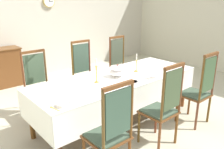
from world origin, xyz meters
The scene contains 19 objects.
ground centered at (0.00, 0.00, -0.02)m, with size 8.23×5.99×0.04m, color beige.
back_wall centered at (0.00, 3.03, 1.53)m, with size 8.23×0.08×3.05m, color beige.
dining_table centered at (0.00, -0.26, 0.71)m, with size 2.82×1.02×0.78m.
tablecloth centered at (0.00, -0.26, 0.67)m, with size 2.84×1.04×0.42m.
chair_south_a centered at (-0.94, -1.18, 0.60)m, with size 0.44×0.42×1.18m.
chair_north_a centered at (-0.94, 0.66, 0.60)m, with size 0.44×0.42×1.17m.
chair_south_b centered at (-0.01, -1.18, 0.61)m, with size 0.44×0.42×1.20m.
chair_north_b centered at (-0.01, 0.66, 0.62)m, with size 0.44×0.42×1.24m.
chair_south_c centered at (0.91, -1.18, 0.61)m, with size 0.44×0.42×1.21m.
chair_north_c centered at (0.91, 0.66, 0.61)m, with size 0.44×0.42×1.23m.
soup_tureen centered at (-0.01, -0.26, 0.88)m, with size 0.25×0.25×0.21m.
candlestick_west centered at (-0.43, -0.26, 0.93)m, with size 0.07×0.07×0.37m.
candlestick_east centered at (0.43, -0.26, 0.90)m, with size 0.07×0.07×0.31m.
bowl_near_left centered at (-1.20, -0.64, 0.80)m, with size 0.17×0.17×0.04m.
bowl_near_right centered at (0.36, -0.66, 0.81)m, with size 0.18×0.18×0.04m.
bowl_far_left centered at (-0.06, -0.66, 0.81)m, with size 0.18×0.18×0.04m.
spoon_primary centered at (-1.32, -0.61, 0.79)m, with size 0.05×0.18×0.01m.
spoon_secondary centered at (0.48, -0.63, 0.79)m, with size 0.03×0.18×0.01m.
mounted_clock centered at (0.48, 2.96, 1.93)m, with size 0.31×0.06×0.31m.
Camera 1 is at (-2.34, -2.84, 1.95)m, focal length 36.71 mm.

